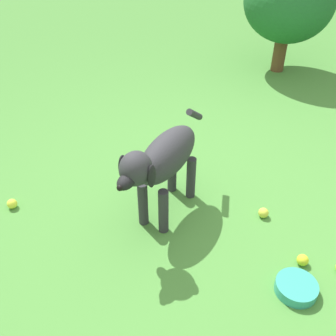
{
  "coord_description": "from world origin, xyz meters",
  "views": [
    {
      "loc": [
        1.67,
        -0.92,
        1.73
      ],
      "look_at": [
        -0.08,
        -0.22,
        0.33
      ],
      "focal_mm": 41.05,
      "sensor_mm": 36.0,
      "label": 1
    }
  ],
  "objects_px": {
    "water_bowl": "(296,288)",
    "dog": "(163,160)",
    "tennis_ball_1": "(303,260)",
    "tennis_ball_3": "(170,138)",
    "tennis_ball_2": "(12,204)",
    "tennis_ball_4": "(263,213)"
  },
  "relations": [
    {
      "from": "dog",
      "to": "tennis_ball_3",
      "type": "distance_m",
      "value": 0.96
    },
    {
      "from": "dog",
      "to": "tennis_ball_4",
      "type": "height_order",
      "value": "dog"
    },
    {
      "from": "tennis_ball_3",
      "to": "water_bowl",
      "type": "distance_m",
      "value": 1.61
    },
    {
      "from": "tennis_ball_2",
      "to": "water_bowl",
      "type": "height_order",
      "value": "tennis_ball_2"
    },
    {
      "from": "water_bowl",
      "to": "dog",
      "type": "bearing_deg",
      "value": -152.27
    },
    {
      "from": "tennis_ball_2",
      "to": "tennis_ball_3",
      "type": "distance_m",
      "value": 1.33
    },
    {
      "from": "tennis_ball_3",
      "to": "tennis_ball_1",
      "type": "bearing_deg",
      "value": 8.06
    },
    {
      "from": "tennis_ball_1",
      "to": "tennis_ball_2",
      "type": "height_order",
      "value": "same"
    },
    {
      "from": "dog",
      "to": "tennis_ball_4",
      "type": "distance_m",
      "value": 0.75
    },
    {
      "from": "tennis_ball_1",
      "to": "water_bowl",
      "type": "distance_m",
      "value": 0.2
    },
    {
      "from": "dog",
      "to": "tennis_ball_2",
      "type": "xyz_separation_m",
      "value": [
        -0.42,
        -0.91,
        -0.39
      ]
    },
    {
      "from": "dog",
      "to": "tennis_ball_2",
      "type": "distance_m",
      "value": 1.08
    },
    {
      "from": "tennis_ball_1",
      "to": "tennis_ball_2",
      "type": "xyz_separation_m",
      "value": [
        -1.1,
        -1.48,
        0.0
      ]
    },
    {
      "from": "water_bowl",
      "to": "tennis_ball_2",
      "type": "bearing_deg",
      "value": -132.78
    },
    {
      "from": "dog",
      "to": "water_bowl",
      "type": "height_order",
      "value": "dog"
    },
    {
      "from": "tennis_ball_1",
      "to": "tennis_ball_4",
      "type": "bearing_deg",
      "value": 178.52
    },
    {
      "from": "water_bowl",
      "to": "tennis_ball_1",
      "type": "bearing_deg",
      "value": 133.27
    },
    {
      "from": "tennis_ball_1",
      "to": "tennis_ball_3",
      "type": "relative_size",
      "value": 1.0
    },
    {
      "from": "water_bowl",
      "to": "tennis_ball_3",
      "type": "bearing_deg",
      "value": -177.75
    },
    {
      "from": "tennis_ball_3",
      "to": "water_bowl",
      "type": "bearing_deg",
      "value": 2.25
    },
    {
      "from": "tennis_ball_1",
      "to": "tennis_ball_3",
      "type": "distance_m",
      "value": 1.48
    },
    {
      "from": "tennis_ball_1",
      "to": "tennis_ball_2",
      "type": "bearing_deg",
      "value": -126.6
    }
  ]
}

